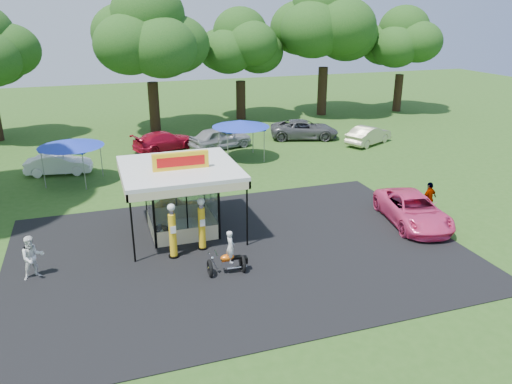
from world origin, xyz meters
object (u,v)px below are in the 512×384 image
motorcycle (229,256)px  pink_sedan (413,210)px  bg_car_c (221,138)px  tent_west (71,143)px  spectator_west (32,257)px  tent_east (241,124)px  gas_station_kiosk (181,198)px  spectator_east_b (429,199)px  bg_car_d (304,129)px  bg_car_b (165,141)px  gas_pump_right (202,225)px  a_frame_sign (406,224)px  bg_car_e (369,135)px  bg_car_a (59,164)px  kiosk_car (174,207)px  gas_pump_left (173,232)px

motorcycle → pink_sedan: (10.25, 1.96, -0.02)m
bg_car_c → tent_west: 12.04m
spectator_west → tent_east: size_ratio=0.45×
gas_station_kiosk → pink_sedan: size_ratio=1.00×
spectator_east_b → tent_west: tent_west is taller
motorcycle → bg_car_d: size_ratio=0.35×
gas_station_kiosk → bg_car_b: bearing=84.3°
pink_sedan → gas_pump_right: bearing=-172.3°
motorcycle → a_frame_sign: (9.28, 1.06, -0.28)m
gas_station_kiosk → tent_east: gas_station_kiosk is taller
bg_car_d → gas_station_kiosk: bearing=156.9°
bg_car_e → spectator_west: bearing=94.1°
bg_car_a → kiosk_car: bearing=-139.3°
spectator_east_b → bg_car_a: bearing=-53.0°
bg_car_b → tent_east: bearing=-151.8°
gas_station_kiosk → bg_car_c: gas_station_kiosk is taller
kiosk_car → spectator_east_b: bearing=-108.5°
kiosk_car → bg_car_e: (17.50, 9.83, 0.27)m
gas_pump_left → bg_car_c: gas_pump_left is taller
gas_station_kiosk → motorcycle: bearing=-77.1°
motorcycle → bg_car_b: bearing=90.9°
bg_car_c → bg_car_d: bearing=-99.5°
gas_pump_left → spectator_west: gas_pump_left is taller
gas_pump_right → kiosk_car: size_ratio=0.89×
a_frame_sign → bg_car_c: bearing=113.6°
gas_pump_left → bg_car_c: (6.66, 17.18, -0.38)m
spectator_east_b → tent_east: (-6.34, 13.30, 1.69)m
kiosk_car → tent_west: 9.20m
bg_car_b → bg_car_c: bg_car_c is taller
motorcycle → bg_car_c: bearing=78.5°
kiosk_car → bg_car_a: 11.25m
motorcycle → bg_car_d: motorcycle is taller
gas_station_kiosk → gas_pump_left: gas_station_kiosk is taller
bg_car_a → bg_car_c: bearing=-68.2°
motorcycle → bg_car_e: (16.42, 16.75, -0.02)m
gas_station_kiosk → spectator_east_b: gas_station_kiosk is taller
gas_pump_left → kiosk_car: gas_pump_left is taller
spectator_west → bg_car_e: bearing=13.6°
gas_pump_right → gas_pump_left: bearing=-163.9°
bg_car_a → tent_east: tent_east is taller
bg_car_e → gas_pump_right: bearing=102.8°
gas_station_kiosk → bg_car_c: 15.70m
a_frame_sign → spectator_west: size_ratio=0.52×
gas_station_kiosk → spectator_west: bearing=-158.4°
spectator_east_b → a_frame_sign: bearing=16.4°
gas_pump_right → spectator_west: (-7.06, -0.38, -0.27)m
gas_pump_left → pink_sedan: (12.20, -0.14, -0.48)m
a_frame_sign → bg_car_a: bearing=146.4°
spectator_west → bg_car_e: 28.15m
gas_station_kiosk → spectator_east_b: size_ratio=2.94×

